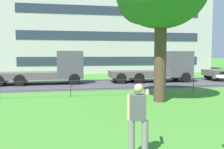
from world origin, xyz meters
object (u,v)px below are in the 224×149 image
flatbed_truck_far_right (52,69)px  apartment_building_background (104,17)px  frisbee (223,76)px  flatbed_truck_center (162,68)px  person_thrower (138,118)px

flatbed_truck_far_right → apartment_building_background: size_ratio=0.26×
frisbee → apartment_building_background: (3.09, 34.20, 6.27)m
frisbee → apartment_building_background: size_ratio=0.01×
flatbed_truck_center → apartment_building_background: 19.06m
flatbed_truck_center → apartment_building_background: (-2.40, 17.55, 7.05)m
frisbee → flatbed_truck_far_right: size_ratio=0.05×
apartment_building_background → person_thrower: bearing=-98.0°
person_thrower → apartment_building_background: bearing=82.0°
flatbed_truck_center → person_thrower: bearing=-114.2°
frisbee → flatbed_truck_far_right: flatbed_truck_far_right is taller
person_thrower → flatbed_truck_center: size_ratio=0.24×
flatbed_truck_far_right → flatbed_truck_center: bearing=-0.7°
apartment_building_background → flatbed_truck_far_right: bearing=-112.8°
person_thrower → flatbed_truck_far_right: flatbed_truck_far_right is taller
person_thrower → frisbee: size_ratio=4.69×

